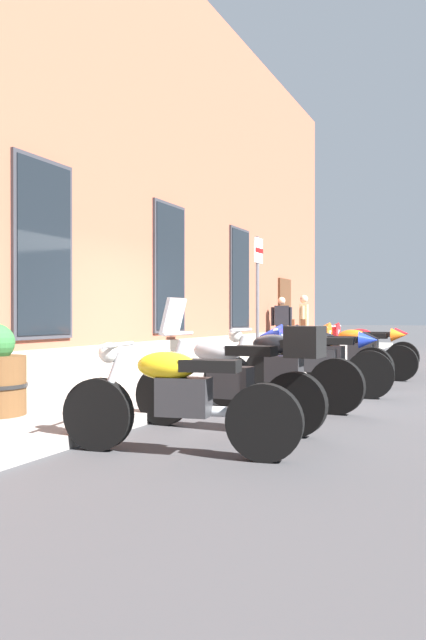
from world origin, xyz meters
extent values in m
plane|color=#38383A|center=(0.00, 0.00, 0.00)|extent=(140.00, 140.00, 0.00)
cube|color=gray|center=(0.00, 1.17, 0.06)|extent=(31.69, 2.34, 0.12)
cube|color=gray|center=(0.00, 2.30, 0.35)|extent=(25.69, 0.10, 0.70)
cube|color=#2D2D33|center=(-1.83, 2.32, 2.10)|extent=(1.22, 0.06, 2.52)
cube|color=black|center=(-1.83, 2.29, 2.10)|extent=(1.10, 0.03, 2.40)
cube|color=#2D2D33|center=(1.83, 2.32, 2.10)|extent=(1.22, 0.06, 2.52)
cube|color=black|center=(1.83, 2.29, 2.10)|extent=(1.10, 0.03, 2.40)
cube|color=#2D2D33|center=(5.50, 2.32, 2.10)|extent=(1.22, 0.06, 2.52)
cube|color=black|center=(5.50, 2.29, 2.10)|extent=(1.10, 0.03, 2.40)
cube|color=#472B19|center=(9.17, 2.31, 1.15)|extent=(1.10, 0.08, 2.30)
cylinder|color=black|center=(-4.17, -0.25, 0.31)|extent=(0.21, 0.64, 0.63)
cylinder|color=black|center=(-3.97, -1.70, 0.31)|extent=(0.21, 0.64, 0.63)
cylinder|color=silver|center=(-4.16, -0.35, 0.55)|extent=(0.11, 0.31, 0.61)
cube|color=#28282B|center=(-4.06, -1.02, 0.49)|extent=(0.28, 0.47, 0.32)
ellipsoid|color=gold|center=(-4.08, -0.87, 0.75)|extent=(0.33, 0.55, 0.24)
cube|color=black|center=(-4.03, -1.25, 0.76)|extent=(0.29, 0.51, 0.10)
cylinder|color=silver|center=(-4.15, -0.43, 0.92)|extent=(0.62, 0.12, 0.04)
cylinder|color=silver|center=(-3.90, -1.30, 0.36)|extent=(0.15, 0.46, 0.09)
sphere|color=silver|center=(-4.16, -0.35, 0.85)|extent=(0.18, 0.18, 0.18)
cylinder|color=black|center=(-2.87, -0.17, 0.31)|extent=(0.14, 0.63, 0.63)
cylinder|color=black|center=(-2.91, -1.63, 0.31)|extent=(0.14, 0.63, 0.63)
cylinder|color=silver|center=(-2.87, -0.27, 0.59)|extent=(0.08, 0.33, 0.67)
cube|color=#28282B|center=(-2.89, -0.95, 0.49)|extent=(0.23, 0.45, 0.32)
ellipsoid|color=#B7BABF|center=(-2.89, -0.80, 0.81)|extent=(0.27, 0.53, 0.24)
cube|color=black|center=(-2.90, -1.18, 0.82)|extent=(0.23, 0.49, 0.10)
cylinder|color=silver|center=(-2.88, -0.35, 0.98)|extent=(0.62, 0.05, 0.04)
cylinder|color=silver|center=(-2.78, -1.25, 0.36)|extent=(0.10, 0.45, 0.09)
cube|color=#B2BCC6|center=(-2.87, -0.29, 1.16)|extent=(0.36, 0.15, 0.40)
cube|color=black|center=(-2.91, -1.73, 0.92)|extent=(0.37, 0.33, 0.30)
cylinder|color=black|center=(-1.37, -0.29, 0.33)|extent=(0.15, 0.67, 0.67)
cylinder|color=black|center=(-1.44, -1.70, 0.33)|extent=(0.15, 0.67, 0.67)
cylinder|color=silver|center=(-1.38, -0.39, 0.60)|extent=(0.08, 0.32, 0.66)
cube|color=#28282B|center=(-1.41, -1.04, 0.51)|extent=(0.24, 0.45, 0.32)
ellipsoid|color=black|center=(-1.40, -0.89, 0.82)|extent=(0.28, 0.53, 0.24)
cube|color=black|center=(-1.42, -1.27, 0.83)|extent=(0.24, 0.49, 0.10)
cylinder|color=silver|center=(-1.38, -0.47, 0.99)|extent=(0.62, 0.06, 0.04)
cylinder|color=silver|center=(-1.30, -1.35, 0.38)|extent=(0.11, 0.45, 0.09)
sphere|color=silver|center=(-1.38, -0.39, 0.92)|extent=(0.18, 0.18, 0.18)
cylinder|color=black|center=(-0.02, -0.34, 0.34)|extent=(0.18, 0.68, 0.68)
cylinder|color=black|center=(0.11, -1.82, 0.34)|extent=(0.18, 0.68, 0.68)
cylinder|color=silver|center=(-0.01, -0.44, 0.59)|extent=(0.10, 0.32, 0.64)
cube|color=#28282B|center=(0.05, -1.13, 0.52)|extent=(0.26, 0.46, 0.32)
ellipsoid|color=#192D9E|center=(0.03, -0.98, 0.80)|extent=(0.31, 0.54, 0.24)
cube|color=black|center=(0.07, -1.36, 0.81)|extent=(0.26, 0.50, 0.10)
cylinder|color=silver|center=(-0.01, -0.52, 0.97)|extent=(0.62, 0.09, 0.04)
cylinder|color=silver|center=(0.19, -1.42, 0.39)|extent=(0.13, 0.46, 0.09)
cone|color=#192D9E|center=(-0.02, -0.39, 0.87)|extent=(0.39, 0.37, 0.36)
cone|color=#192D9E|center=(0.11, -1.80, 0.83)|extent=(0.26, 0.28, 0.24)
cylinder|color=black|center=(1.45, -0.16, 0.33)|extent=(0.20, 0.67, 0.66)
cylinder|color=black|center=(1.28, -1.66, 0.33)|extent=(0.20, 0.67, 0.66)
cylinder|color=silver|center=(1.44, -0.26, 0.58)|extent=(0.10, 0.31, 0.62)
cube|color=#28282B|center=(1.36, -0.96, 0.51)|extent=(0.27, 0.46, 0.32)
ellipsoid|color=black|center=(1.38, -0.81, 0.77)|extent=(0.32, 0.55, 0.24)
cube|color=black|center=(1.33, -1.19, 0.78)|extent=(0.27, 0.50, 0.10)
cylinder|color=silver|center=(1.43, -0.34, 0.94)|extent=(0.62, 0.11, 0.04)
cylinder|color=silver|center=(1.44, -1.27, 0.38)|extent=(0.14, 0.46, 0.09)
cone|color=black|center=(1.44, -0.21, 0.84)|extent=(0.40, 0.38, 0.36)
cone|color=black|center=(1.28, -1.64, 0.80)|extent=(0.27, 0.29, 0.24)
cylinder|color=black|center=(2.72, -0.41, 0.32)|extent=(0.14, 0.64, 0.64)
cylinder|color=black|center=(2.68, -1.90, 0.32)|extent=(0.14, 0.64, 0.64)
cylinder|color=silver|center=(2.72, -0.51, 0.58)|extent=(0.08, 0.32, 0.65)
cube|color=#28282B|center=(2.70, -1.21, 0.50)|extent=(0.23, 0.45, 0.32)
ellipsoid|color=orange|center=(2.70, -1.06, 0.79)|extent=(0.28, 0.53, 0.24)
cube|color=black|center=(2.69, -1.44, 0.80)|extent=(0.23, 0.49, 0.10)
cylinder|color=silver|center=(2.71, -0.59, 0.96)|extent=(0.62, 0.05, 0.04)
cylinder|color=silver|center=(2.81, -1.51, 0.37)|extent=(0.10, 0.45, 0.09)
cone|color=orange|center=(2.72, -0.46, 0.86)|extent=(0.37, 0.35, 0.36)
cone|color=orange|center=(2.68, -1.88, 0.82)|extent=(0.25, 0.27, 0.24)
cylinder|color=black|center=(4.24, -0.24, 0.32)|extent=(0.14, 0.65, 0.64)
cylinder|color=black|center=(4.20, -1.77, 0.32)|extent=(0.14, 0.65, 0.64)
cylinder|color=silver|center=(4.23, -0.34, 0.57)|extent=(0.08, 0.31, 0.63)
cube|color=#28282B|center=(4.22, -1.05, 0.50)|extent=(0.23, 0.45, 0.32)
ellipsoid|color=red|center=(4.22, -0.90, 0.78)|extent=(0.27, 0.53, 0.24)
cube|color=black|center=(4.21, -1.28, 0.79)|extent=(0.23, 0.49, 0.10)
cylinder|color=silver|center=(4.23, -0.42, 0.95)|extent=(0.62, 0.05, 0.04)
cylinder|color=silver|center=(4.33, -1.36, 0.37)|extent=(0.10, 0.45, 0.09)
cone|color=red|center=(4.23, -0.29, 0.85)|extent=(0.37, 0.35, 0.36)
cone|color=red|center=(4.20, -1.75, 0.81)|extent=(0.25, 0.27, 0.24)
cylinder|color=#2D3351|center=(7.01, 1.07, 0.52)|extent=(0.14, 0.14, 0.79)
cylinder|color=#2D3351|center=(6.84, 1.04, 0.52)|extent=(0.14, 0.14, 0.79)
cube|color=tan|center=(6.92, 1.06, 1.19)|extent=(0.43, 0.26, 0.56)
sphere|color=tan|center=(6.92, 1.06, 1.61)|extent=(0.21, 0.21, 0.21)
cylinder|color=tan|center=(7.17, 1.10, 1.16)|extent=(0.09, 0.09, 0.53)
cylinder|color=tan|center=(6.68, 1.02, 1.16)|extent=(0.09, 0.09, 0.53)
cube|color=#592D19|center=(6.61, 0.99, 0.96)|extent=(0.10, 0.13, 0.24)
cylinder|color=#38332D|center=(7.64, 2.00, 0.51)|extent=(0.14, 0.14, 0.78)
cylinder|color=#38332D|center=(7.70, 1.83, 0.51)|extent=(0.14, 0.14, 0.78)
cube|color=black|center=(7.67, 1.91, 1.18)|extent=(0.33, 0.44, 0.55)
sphere|color=tan|center=(7.67, 1.91, 1.59)|extent=(0.21, 0.21, 0.21)
cylinder|color=black|center=(7.58, 2.15, 1.15)|extent=(0.09, 0.09, 0.52)
cylinder|color=black|center=(7.76, 1.68, 1.15)|extent=(0.09, 0.09, 0.52)
cube|color=#592D19|center=(7.80, 1.62, 0.95)|extent=(0.14, 0.12, 0.24)
cylinder|color=#4C4C51|center=(1.60, 0.40, 1.35)|extent=(0.06, 0.06, 2.46)
cube|color=white|center=(1.60, 0.38, 2.33)|extent=(0.36, 0.03, 0.44)
cube|color=red|center=(1.60, 0.37, 2.33)|extent=(0.36, 0.01, 0.08)
camera|label=1|loc=(-8.52, -3.31, 1.16)|focal=33.95mm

